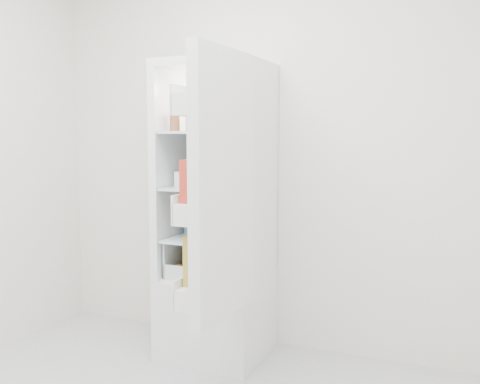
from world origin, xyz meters
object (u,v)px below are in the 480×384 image
at_px(red_cabbage, 245,222).
at_px(fridge_door, 218,191).
at_px(mushroom_bowl, 196,227).
at_px(refrigerator, 220,248).

xyz_separation_m(red_cabbage, fridge_door, (0.14, -0.67, 0.26)).
bearing_deg(mushroom_bowl, refrigerator, 3.74).
bearing_deg(refrigerator, red_cabbage, 11.96).
xyz_separation_m(refrigerator, red_cabbage, (0.15, 0.03, 0.17)).
height_order(red_cabbage, mushroom_bowl, red_cabbage).
relative_size(mushroom_bowl, fridge_door, 0.13).
height_order(red_cabbage, fridge_door, fridge_door).
distance_m(refrigerator, mushroom_bowl, 0.20).
bearing_deg(fridge_door, refrigerator, 26.20).
bearing_deg(fridge_door, red_cabbage, 13.16).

